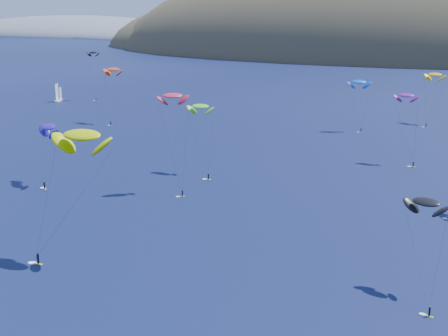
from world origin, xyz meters
TOP-DOWN VIEW (x-y plane):
  - island at (39.40, 562.36)m, footprint 730.00×300.00m
  - headland at (-445.26, 750.08)m, footprint 460.00×250.00m
  - sailboat at (-117.65, 199.49)m, footprint 7.93×6.80m
  - kitesurfer_1 at (-65.67, 163.38)m, footprint 8.85×10.53m
  - kitesurfer_2 at (-1.88, 43.45)m, footprint 12.69×10.48m
  - kitesurfer_3 at (-5.29, 107.10)m, footprint 10.25×10.45m
  - kitesurfer_4 at (27.07, 180.36)m, footprint 9.15×7.61m
  - kitesurfer_6 at (47.11, 138.07)m, footprint 7.87×8.01m
  - kitesurfer_7 at (57.77, 51.66)m, footprint 7.92×14.28m
  - kitesurfer_9 at (-4.58, 87.94)m, footprint 9.30×9.58m
  - kitesurfer_10 at (-37.76, 82.38)m, footprint 10.26×11.70m
  - kitesurfer_11 at (52.34, 206.15)m, footprint 9.18×15.50m
  - kitesurfer_12 at (-104.81, 211.76)m, footprint 7.04×6.57m

SIDE VIEW (x-z plane):
  - island at x=39.40m, z-range -115.74..94.26m
  - headland at x=-445.26m, z-range -33.36..26.64m
  - sailboat at x=-117.65m, z-range -3.96..5.68m
  - kitesurfer_7 at x=57.77m, z-range 6.28..22.95m
  - kitesurfer_10 at x=-37.76m, z-range 6.06..23.50m
  - kitesurfer_4 at x=27.07m, z-range 7.79..28.06m
  - kitesurfer_3 at x=-5.29m, z-range 8.02..28.45m
  - kitesurfer_11 at x=52.34m, z-range 8.23..29.40m
  - kitesurfer_6 at x=47.11m, z-range 8.89..30.59m
  - kitesurfer_1 at x=-65.67m, z-range 9.12..32.19m
  - kitesurfer_12 at x=-104.81m, z-range 10.31..34.60m
  - kitesurfer_2 at x=-1.88m, z-range 9.86..36.18m
  - kitesurfer_9 at x=-4.58m, z-range 10.86..36.92m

